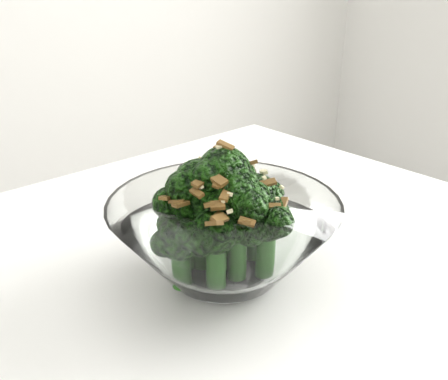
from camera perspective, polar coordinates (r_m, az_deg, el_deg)
broccoli_dish at (r=0.42m, az=-0.07°, el=-4.65°), size 0.19×0.19×0.12m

